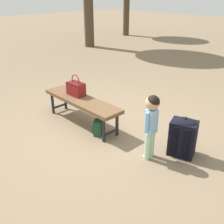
{
  "coord_description": "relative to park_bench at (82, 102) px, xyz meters",
  "views": [
    {
      "loc": [
        2.86,
        -2.55,
        2.12
      ],
      "look_at": [
        0.34,
        -0.05,
        0.45
      ],
      "focal_mm": 42.37,
      "sensor_mm": 36.0,
      "label": 1
    }
  ],
  "objects": [
    {
      "name": "backpack_small",
      "position": [
        0.48,
        -0.07,
        -0.25
      ],
      "size": [
        0.2,
        0.21,
        0.28
      ],
      "color": "#1E4C2D",
      "rests_on": "ground"
    },
    {
      "name": "backpack_large",
      "position": [
        1.71,
        0.38,
        -0.1
      ],
      "size": [
        0.41,
        0.37,
        0.59
      ],
      "color": "black",
      "rests_on": "ground"
    },
    {
      "name": "child_standing",
      "position": [
        1.44,
        0.0,
        0.22
      ],
      "size": [
        0.19,
        0.25,
        0.92
      ],
      "color": "#B2D8B2",
      "rests_on": "ground"
    },
    {
      "name": "ground_plane",
      "position": [
        0.38,
        0.05,
        -0.39
      ],
      "size": [
        40.0,
        40.0,
        0.0
      ],
      "primitive_type": "plane",
      "color": "#7F6B51",
      "rests_on": "ground"
    },
    {
      "name": "park_bench",
      "position": [
        0.0,
        0.0,
        0.0
      ],
      "size": [
        1.61,
        0.43,
        0.45
      ],
      "color": "brown",
      "rests_on": "ground"
    },
    {
      "name": "handbag",
      "position": [
        -0.2,
        0.05,
        0.18
      ],
      "size": [
        0.32,
        0.19,
        0.37
      ],
      "color": "maroon",
      "rests_on": "park_bench"
    }
  ]
}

